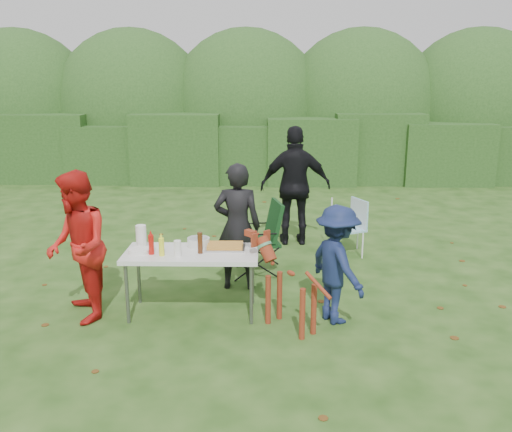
{
  "coord_description": "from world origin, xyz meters",
  "views": [
    {
      "loc": [
        0.56,
        -5.9,
        2.64
      ],
      "look_at": [
        0.44,
        0.48,
        1.0
      ],
      "focal_mm": 38.0,
      "sensor_mm": 36.0,
      "label": 1
    }
  ],
  "objects_px": {
    "person_red_jacket": "(77,247)",
    "beer_bottle": "(200,243)",
    "lawn_chair": "(347,227)",
    "folding_table": "(192,256)",
    "person_cook": "(237,227)",
    "person_black_puffy": "(295,186)",
    "dog": "(291,287)",
    "mustard_bottle": "(162,247)",
    "paper_towel_roll": "(141,236)",
    "child": "(337,264)",
    "ketchup_bottle": "(151,245)",
    "camping_chair": "(257,238)"
  },
  "relations": [
    {
      "from": "folding_table",
      "to": "person_cook",
      "type": "distance_m",
      "value": 0.93
    },
    {
      "from": "person_cook",
      "to": "mustard_bottle",
      "type": "height_order",
      "value": "person_cook"
    },
    {
      "from": "ketchup_bottle",
      "to": "mustard_bottle",
      "type": "bearing_deg",
      "value": -20.77
    },
    {
      "from": "dog",
      "to": "mustard_bottle",
      "type": "bearing_deg",
      "value": 36.43
    },
    {
      "from": "mustard_bottle",
      "to": "ketchup_bottle",
      "type": "xyz_separation_m",
      "value": [
        -0.12,
        0.05,
        0.01
      ]
    },
    {
      "from": "person_red_jacket",
      "to": "paper_towel_roll",
      "type": "height_order",
      "value": "person_red_jacket"
    },
    {
      "from": "dog",
      "to": "lawn_chair",
      "type": "bearing_deg",
      "value": -64.31
    },
    {
      "from": "person_red_jacket",
      "to": "ketchup_bottle",
      "type": "relative_size",
      "value": 7.63
    },
    {
      "from": "mustard_bottle",
      "to": "lawn_chair",
      "type": "bearing_deg",
      "value": 44.77
    },
    {
      "from": "camping_chair",
      "to": "beer_bottle",
      "type": "height_order",
      "value": "camping_chair"
    },
    {
      "from": "dog",
      "to": "paper_towel_roll",
      "type": "bearing_deg",
      "value": 28.48
    },
    {
      "from": "person_red_jacket",
      "to": "person_black_puffy",
      "type": "distance_m",
      "value": 3.85
    },
    {
      "from": "folding_table",
      "to": "mustard_bottle",
      "type": "relative_size",
      "value": 7.5
    },
    {
      "from": "lawn_chair",
      "to": "beer_bottle",
      "type": "height_order",
      "value": "beer_bottle"
    },
    {
      "from": "person_cook",
      "to": "paper_towel_roll",
      "type": "bearing_deg",
      "value": 31.7
    },
    {
      "from": "person_cook",
      "to": "paper_towel_roll",
      "type": "distance_m",
      "value": 1.25
    },
    {
      "from": "person_red_jacket",
      "to": "paper_towel_roll",
      "type": "relative_size",
      "value": 6.46
    },
    {
      "from": "folding_table",
      "to": "dog",
      "type": "bearing_deg",
      "value": -19.13
    },
    {
      "from": "dog",
      "to": "lawn_chair",
      "type": "distance_m",
      "value": 2.78
    },
    {
      "from": "person_red_jacket",
      "to": "child",
      "type": "height_order",
      "value": "person_red_jacket"
    },
    {
      "from": "dog",
      "to": "ketchup_bottle",
      "type": "distance_m",
      "value": 1.6
    },
    {
      "from": "person_black_puffy",
      "to": "mustard_bottle",
      "type": "height_order",
      "value": "person_black_puffy"
    },
    {
      "from": "mustard_bottle",
      "to": "paper_towel_roll",
      "type": "height_order",
      "value": "paper_towel_roll"
    },
    {
      "from": "dog",
      "to": "paper_towel_roll",
      "type": "relative_size",
      "value": 3.89
    },
    {
      "from": "person_cook",
      "to": "person_red_jacket",
      "type": "height_order",
      "value": "person_red_jacket"
    },
    {
      "from": "person_cook",
      "to": "camping_chair",
      "type": "xyz_separation_m",
      "value": [
        0.24,
        0.53,
        -0.3
      ]
    },
    {
      "from": "camping_chair",
      "to": "ketchup_bottle",
      "type": "height_order",
      "value": "camping_chair"
    },
    {
      "from": "beer_bottle",
      "to": "lawn_chair",
      "type": "bearing_deg",
      "value": 49.11
    },
    {
      "from": "person_cook",
      "to": "lawn_chair",
      "type": "bearing_deg",
      "value": -136.88
    },
    {
      "from": "person_red_jacket",
      "to": "person_black_puffy",
      "type": "relative_size",
      "value": 0.88
    },
    {
      "from": "folding_table",
      "to": "beer_bottle",
      "type": "bearing_deg",
      "value": -26.19
    },
    {
      "from": "camping_chair",
      "to": "beer_bottle",
      "type": "distance_m",
      "value": 1.55
    },
    {
      "from": "child",
      "to": "paper_towel_roll",
      "type": "height_order",
      "value": "child"
    },
    {
      "from": "person_red_jacket",
      "to": "ketchup_bottle",
      "type": "distance_m",
      "value": 0.8
    },
    {
      "from": "folding_table",
      "to": "person_black_puffy",
      "type": "distance_m",
      "value": 3.04
    },
    {
      "from": "person_black_puffy",
      "to": "beer_bottle",
      "type": "relative_size",
      "value": 7.95
    },
    {
      "from": "ketchup_bottle",
      "to": "paper_towel_roll",
      "type": "height_order",
      "value": "paper_towel_roll"
    },
    {
      "from": "person_cook",
      "to": "person_black_puffy",
      "type": "height_order",
      "value": "person_black_puffy"
    },
    {
      "from": "ketchup_bottle",
      "to": "person_red_jacket",
      "type": "bearing_deg",
      "value": -174.69
    },
    {
      "from": "ketchup_bottle",
      "to": "person_black_puffy",
      "type": "bearing_deg",
      "value": 58.43
    },
    {
      "from": "person_cook",
      "to": "person_red_jacket",
      "type": "xyz_separation_m",
      "value": [
        -1.7,
        -0.96,
        0.03
      ]
    },
    {
      "from": "folding_table",
      "to": "person_cook",
      "type": "height_order",
      "value": "person_cook"
    },
    {
      "from": "folding_table",
      "to": "camping_chair",
      "type": "distance_m",
      "value": 1.52
    },
    {
      "from": "person_red_jacket",
      "to": "child",
      "type": "relative_size",
      "value": 1.27
    },
    {
      "from": "person_red_jacket",
      "to": "beer_bottle",
      "type": "xyz_separation_m",
      "value": [
        1.33,
        0.12,
        0.02
      ]
    },
    {
      "from": "camping_chair",
      "to": "lawn_chair",
      "type": "bearing_deg",
      "value": -159.42
    },
    {
      "from": "folding_table",
      "to": "lawn_chair",
      "type": "xyz_separation_m",
      "value": [
        2.07,
        2.22,
        -0.26
      ]
    },
    {
      "from": "folding_table",
      "to": "paper_towel_roll",
      "type": "bearing_deg",
      "value": 165.07
    },
    {
      "from": "camping_chair",
      "to": "mustard_bottle",
      "type": "height_order",
      "value": "camping_chair"
    },
    {
      "from": "lawn_chair",
      "to": "folding_table",
      "type": "bearing_deg",
      "value": 22.77
    }
  ]
}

